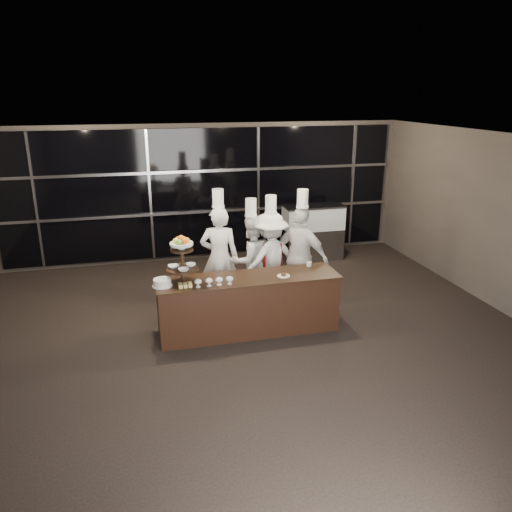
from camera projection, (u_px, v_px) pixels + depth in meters
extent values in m
plane|color=black|center=(263.00, 367.00, 6.93)|extent=(10.00, 10.00, 0.00)
plane|color=black|center=(264.00, 148.00, 5.99)|extent=(10.00, 10.00, 0.00)
plane|color=#473F38|center=(205.00, 193.00, 11.06)|extent=(9.00, 0.00, 9.00)
cube|color=black|center=(205.00, 193.00, 11.00)|extent=(8.60, 0.04, 2.80)
cube|color=#A5A5AA|center=(206.00, 211.00, 11.08)|extent=(8.60, 0.06, 0.06)
cube|color=#A5A5AA|center=(205.00, 171.00, 10.80)|extent=(8.60, 0.06, 0.06)
cube|color=#A5A5AA|center=(35.00, 202.00, 10.16)|extent=(0.05, 0.05, 2.80)
cube|color=#A5A5AA|center=(150.00, 196.00, 10.69)|extent=(0.05, 0.05, 2.80)
cube|color=#A5A5AA|center=(258.00, 191.00, 11.25)|extent=(0.05, 0.05, 2.80)
cube|color=#A5A5AA|center=(352.00, 186.00, 11.79)|extent=(0.05, 0.05, 2.80)
cube|color=black|center=(248.00, 305.00, 7.85)|extent=(2.80, 0.70, 0.90)
cube|color=black|center=(248.00, 278.00, 7.70)|extent=(2.84, 0.74, 0.03)
cylinder|color=black|center=(183.00, 282.00, 7.46)|extent=(0.24, 0.24, 0.03)
cylinder|color=black|center=(182.00, 261.00, 7.35)|extent=(0.06, 0.06, 0.70)
cylinder|color=black|center=(183.00, 269.00, 7.40)|extent=(0.48, 0.48, 0.02)
cylinder|color=black|center=(182.00, 250.00, 7.30)|extent=(0.34, 0.34, 0.02)
cylinder|color=white|center=(182.00, 247.00, 7.29)|extent=(0.10, 0.10, 0.06)
cylinder|color=white|center=(181.00, 244.00, 7.27)|extent=(0.34, 0.34, 0.04)
sphere|color=orange|center=(187.00, 240.00, 7.28)|extent=(0.09, 0.09, 0.09)
sphere|color=#81AE2C|center=(183.00, 239.00, 7.33)|extent=(0.09, 0.09, 0.09)
sphere|color=orange|center=(178.00, 240.00, 7.31)|extent=(0.09, 0.09, 0.09)
sphere|color=#F9F434|center=(176.00, 241.00, 7.24)|extent=(0.09, 0.09, 0.09)
sphere|color=#6EB82F|center=(179.00, 242.00, 7.18)|extent=(0.09, 0.09, 0.09)
sphere|color=#E25C13|center=(185.00, 242.00, 7.20)|extent=(0.09, 0.09, 0.09)
sphere|color=orange|center=(181.00, 238.00, 7.24)|extent=(0.09, 0.09, 0.09)
imported|color=white|center=(173.00, 266.00, 7.41)|extent=(0.16, 0.16, 0.04)
imported|color=white|center=(191.00, 265.00, 7.47)|extent=(0.15, 0.15, 0.05)
imported|color=white|center=(183.00, 270.00, 7.27)|extent=(0.16, 0.16, 0.04)
cylinder|color=silver|center=(198.00, 287.00, 7.31)|extent=(0.07, 0.07, 0.01)
cylinder|color=silver|center=(198.00, 285.00, 7.30)|extent=(0.02, 0.02, 0.05)
ellipsoid|color=silver|center=(198.00, 282.00, 7.28)|extent=(0.11, 0.11, 0.08)
ellipsoid|color=#24B264|center=(198.00, 281.00, 7.28)|extent=(0.08, 0.08, 0.05)
cylinder|color=silver|center=(209.00, 286.00, 7.34)|extent=(0.07, 0.07, 0.01)
cylinder|color=silver|center=(209.00, 284.00, 7.33)|extent=(0.02, 0.02, 0.05)
ellipsoid|color=silver|center=(209.00, 281.00, 7.32)|extent=(0.11, 0.11, 0.08)
ellipsoid|color=red|center=(209.00, 280.00, 7.32)|extent=(0.08, 0.08, 0.05)
cylinder|color=silver|center=(219.00, 285.00, 7.38)|extent=(0.07, 0.07, 0.01)
cylinder|color=silver|center=(219.00, 283.00, 7.37)|extent=(0.02, 0.02, 0.05)
ellipsoid|color=silver|center=(219.00, 280.00, 7.35)|extent=(0.11, 0.11, 0.08)
ellipsoid|color=beige|center=(219.00, 279.00, 7.35)|extent=(0.08, 0.08, 0.05)
cylinder|color=silver|center=(230.00, 284.00, 7.42)|extent=(0.07, 0.07, 0.01)
cylinder|color=silver|center=(230.00, 282.00, 7.41)|extent=(0.02, 0.02, 0.05)
ellipsoid|color=silver|center=(230.00, 279.00, 7.39)|extent=(0.11, 0.11, 0.08)
ellipsoid|color=#532C16|center=(230.00, 279.00, 7.39)|extent=(0.08, 0.08, 0.05)
cylinder|color=white|center=(162.00, 286.00, 7.34)|extent=(0.30, 0.30, 0.01)
cylinder|color=white|center=(162.00, 282.00, 7.33)|extent=(0.26, 0.26, 0.10)
cube|color=#D8C069|center=(181.00, 286.00, 7.26)|extent=(0.05, 0.05, 0.05)
cube|color=#D8C069|center=(185.00, 286.00, 7.27)|extent=(0.05, 0.05, 0.05)
cube|color=#D8C069|center=(190.00, 286.00, 7.29)|extent=(0.05, 0.05, 0.05)
cube|color=#D8C069|center=(180.00, 285.00, 7.32)|extent=(0.05, 0.06, 0.05)
cube|color=#D8C069|center=(185.00, 284.00, 7.34)|extent=(0.05, 0.06, 0.05)
cube|color=#D8C069|center=(190.00, 284.00, 7.36)|extent=(0.05, 0.06, 0.05)
cylinder|color=white|center=(284.00, 276.00, 7.73)|extent=(0.20, 0.20, 0.01)
cylinder|color=#4C2814|center=(284.00, 274.00, 7.72)|extent=(0.08, 0.08, 0.04)
cylinder|color=white|center=(309.00, 264.00, 8.17)|extent=(0.08, 0.08, 0.07)
cube|color=#A5A5AA|center=(312.00, 244.00, 11.32)|extent=(1.32, 0.56, 0.70)
cube|color=silver|center=(313.00, 218.00, 11.13)|extent=(1.32, 0.56, 0.50)
cube|color=#FFC67F|center=(313.00, 218.00, 11.13)|extent=(1.22, 0.47, 0.40)
cube|color=#A5A5AA|center=(314.00, 206.00, 11.04)|extent=(1.33, 0.58, 0.04)
imported|color=white|center=(219.00, 258.00, 8.63)|extent=(0.74, 0.58, 1.81)
cylinder|color=white|center=(218.00, 198.00, 8.30)|extent=(0.19, 0.19, 0.30)
cylinder|color=white|center=(218.00, 206.00, 8.34)|extent=(0.21, 0.21, 0.03)
imported|color=silver|center=(251.00, 261.00, 8.78)|extent=(0.91, 0.79, 1.62)
cylinder|color=white|center=(251.00, 207.00, 8.48)|extent=(0.19, 0.19, 0.30)
cylinder|color=white|center=(251.00, 216.00, 8.53)|extent=(0.21, 0.21, 0.03)
imported|color=white|center=(270.00, 259.00, 8.75)|extent=(1.23, 0.95, 1.68)
cylinder|color=white|center=(271.00, 204.00, 8.44)|extent=(0.19, 0.19, 0.30)
cylinder|color=white|center=(271.00, 212.00, 8.49)|extent=(0.21, 0.21, 0.03)
cube|color=#970B0C|center=(272.00, 261.00, 8.64)|extent=(0.34, 0.03, 0.63)
imported|color=silver|center=(301.00, 258.00, 8.64)|extent=(1.02, 1.09, 1.80)
cylinder|color=white|center=(303.00, 198.00, 8.31)|extent=(0.19, 0.19, 0.30)
cylinder|color=white|center=(302.00, 207.00, 8.35)|extent=(0.21, 0.21, 0.03)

